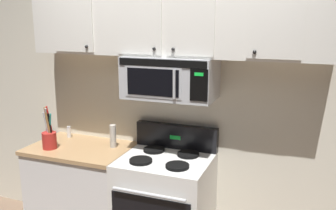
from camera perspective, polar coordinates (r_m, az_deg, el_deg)
back_wall at (r=3.39m, az=1.81°, el=1.08°), size 5.20×0.10×2.70m
stove_range at (r=3.37m, az=-0.41°, el=-14.99°), size 0.76×0.69×1.12m
over_range_microwave at (r=3.12m, az=0.33°, el=4.23°), size 0.76×0.43×0.35m
upper_cabinets at (r=3.11m, az=0.55°, el=12.52°), size 2.50×0.36×0.55m
counter_segment at (r=3.74m, az=-12.75°, el=-12.64°), size 0.93×0.65×0.90m
utensil_crock_red at (r=3.56m, az=-17.60°, el=-4.74°), size 0.13×0.13×0.39m
salt_shaker at (r=3.85m, az=-14.81°, el=-3.96°), size 0.04×0.04×0.11m
pepper_mill at (r=3.47m, az=-8.36°, el=-4.70°), size 0.06×0.06×0.21m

